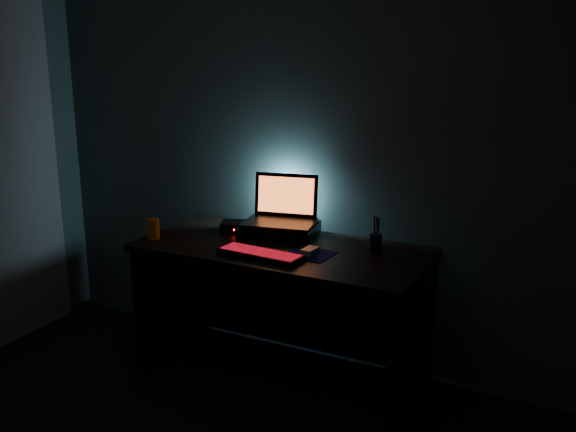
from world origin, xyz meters
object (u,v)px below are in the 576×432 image
object	(u,v)px
keyboard	(260,254)
pen_cup	(376,243)
router	(236,227)
laptop	(282,212)
juice_glass	(153,229)
mouse	(310,251)

from	to	relation	value
keyboard	pen_cup	world-z (taller)	pen_cup
pen_cup	router	xyz separation A→B (m)	(-0.82, -0.01, -0.02)
laptop	pen_cup	world-z (taller)	laptop
keyboard	router	bearing A→B (deg)	140.28
juice_glass	pen_cup	bearing A→B (deg)	15.92
mouse	juice_glass	bearing A→B (deg)	-168.25
keyboard	router	size ratio (longest dim) A/B	2.23
laptop	keyboard	size ratio (longest dim) A/B	0.95
router	keyboard	bearing A→B (deg)	-65.12
mouse	laptop	bearing A→B (deg)	139.77
mouse	pen_cup	distance (m)	0.34
pen_cup	router	world-z (taller)	pen_cup
mouse	router	size ratio (longest dim) A/B	0.48
pen_cup	juice_glass	xyz separation A→B (m)	(-1.14, -0.32, 0.01)
mouse	pen_cup	bearing A→B (deg)	38.29
mouse	router	world-z (taller)	router
keyboard	pen_cup	xyz separation A→B (m)	(0.48, 0.33, 0.03)
laptop	keyboard	xyz separation A→B (m)	(0.10, -0.42, -0.11)
pen_cup	mouse	bearing A→B (deg)	-144.84
laptop	router	distance (m)	0.28
juice_glass	mouse	bearing A→B (deg)	8.62
keyboard	juice_glass	size ratio (longest dim) A/B	4.11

